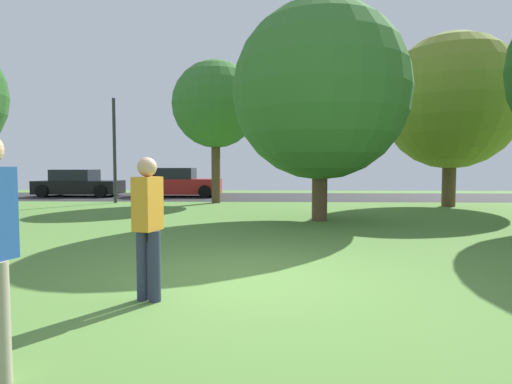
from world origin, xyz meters
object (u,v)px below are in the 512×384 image
(oak_tree_left, at_px, (216,105))
(parked_car_red, at_px, (177,184))
(oak_tree_center, at_px, (321,92))
(parked_car_black, at_px, (78,184))
(street_lamp_post, at_px, (115,151))
(maple_tree_near, at_px, (451,102))
(person_thrower, at_px, (148,222))

(oak_tree_left, height_order, parked_car_red, oak_tree_left)
(oak_tree_center, xyz_separation_m, parked_car_black, (-11.56, 9.61, -3.04))
(oak_tree_center, bearing_deg, parked_car_black, 140.25)
(street_lamp_post, bearing_deg, oak_tree_center, -35.31)
(maple_tree_near, bearing_deg, parked_car_black, 163.63)
(parked_car_black, bearing_deg, parked_car_red, 0.57)
(parked_car_black, height_order, street_lamp_post, street_lamp_post)
(oak_tree_left, bearing_deg, person_thrower, -86.01)
(oak_tree_center, relative_size, person_thrower, 3.76)
(maple_tree_near, height_order, street_lamp_post, maple_tree_near)
(oak_tree_center, bearing_deg, maple_tree_near, 39.08)
(oak_tree_left, relative_size, parked_car_red, 1.37)
(oak_tree_left, height_order, person_thrower, oak_tree_left)
(maple_tree_near, relative_size, oak_tree_left, 1.10)
(oak_tree_center, height_order, parked_car_black, oak_tree_center)
(oak_tree_left, xyz_separation_m, street_lamp_post, (-4.38, -0.11, -1.96))
(oak_tree_center, relative_size, parked_car_black, 1.45)
(oak_tree_center, bearing_deg, oak_tree_left, 122.66)
(oak_tree_left, relative_size, parked_car_black, 1.42)
(person_thrower, height_order, parked_car_red, person_thrower)
(maple_tree_near, height_order, parked_car_black, maple_tree_near)
(maple_tree_near, distance_m, person_thrower, 14.96)
(maple_tree_near, relative_size, oak_tree_center, 1.08)
(oak_tree_left, xyz_separation_m, parked_car_red, (-2.54, 3.79, -3.52))
(oak_tree_center, xyz_separation_m, parked_car_red, (-6.31, 9.67, -3.00))
(oak_tree_center, height_order, person_thrower, oak_tree_center)
(person_thrower, xyz_separation_m, street_lamp_post, (-5.30, 13.12, 1.34))
(oak_tree_center, xyz_separation_m, street_lamp_post, (-8.14, 5.77, -1.44))
(person_thrower, xyz_separation_m, parked_car_red, (-3.47, 17.02, -0.23))
(person_thrower, bearing_deg, parked_car_black, -135.18)
(maple_tree_near, distance_m, parked_car_red, 13.41)
(person_thrower, distance_m, street_lamp_post, 14.21)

